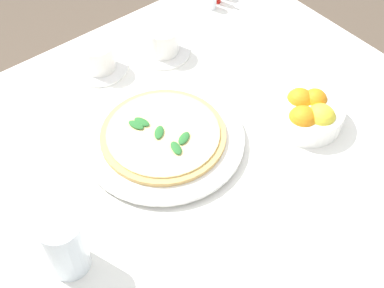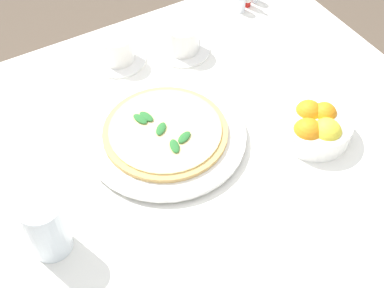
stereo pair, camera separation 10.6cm
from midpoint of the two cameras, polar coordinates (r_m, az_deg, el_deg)
name	(u,v)px [view 1 (the left image)]	position (r m, az deg, el deg)	size (l,w,h in m)	color
dining_table	(218,200)	(1.18, 0.26, -6.15)	(1.03, 1.03, 0.76)	white
pizza_plate	(163,139)	(1.09, -5.87, 0.40)	(0.33, 0.33, 0.02)	white
pizza	(163,134)	(1.08, -5.94, 0.88)	(0.26, 0.26, 0.02)	#DBAD60
coffee_cup_right_edge	(163,42)	(1.28, -5.55, 10.67)	(0.13, 0.13, 0.07)	white
coffee_cup_near_right	(98,58)	(1.26, -12.40, 8.83)	(0.13, 0.13, 0.07)	white
water_glass_back_corner	(65,248)	(0.93, -16.66, -10.82)	(0.07, 0.07, 0.12)	white
citrus_bowl	(308,113)	(1.12, 9.71, 3.13)	(0.15, 0.15, 0.07)	white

